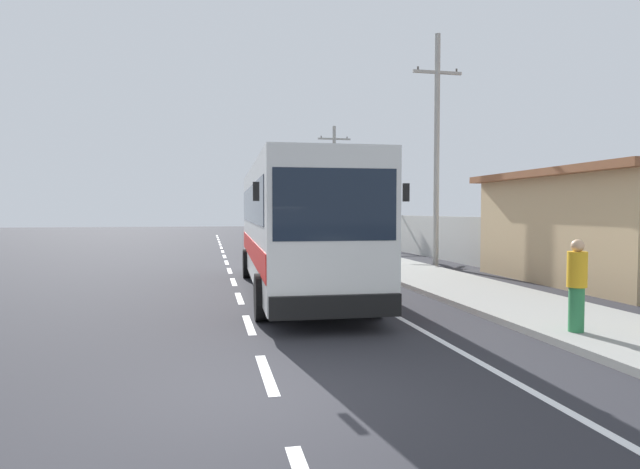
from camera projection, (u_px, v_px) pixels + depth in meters
The scene contains 12 objects.
ground_plane at pixel (275, 397), 6.90m from camera, with size 160.00×160.00×0.00m, color #28282D.
sidewalk_kerb at pixel (439, 280), 18.07m from camera, with size 3.20×90.00×0.14m, color gray.
lane_markings at pixel (282, 271), 21.32m from camera, with size 3.53×71.00×0.01m.
boundary_wall at pixel (483, 242), 22.71m from camera, with size 0.24×60.00×2.16m, color #B2B2AD.
coach_bus_foreground at pixel (295, 223), 15.95m from camera, with size 3.26×11.99×3.95m.
motorcycle_beside_bus at pixel (322, 249), 24.29m from camera, with size 0.56×1.96×1.68m.
pedestrian_near_kerb at pixel (577, 283), 9.99m from camera, with size 0.36×0.36×1.74m.
utility_pole_mid at pixel (437, 147), 22.99m from camera, with size 2.21×0.24×9.96m.
utility_pole_far at pixel (334, 182), 40.20m from camera, with size 2.49×0.24×8.78m.
utility_pole_distant at pixel (299, 194), 57.54m from camera, with size 2.97×0.24×8.07m.
palm_nearest at pixel (329, 180), 45.54m from camera, with size 3.16×3.31×7.75m.
palm_second at pixel (361, 175), 30.42m from camera, with size 2.80×2.63×5.90m.
Camera 1 is at (-0.82, -6.78, 2.40)m, focal length 30.06 mm.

